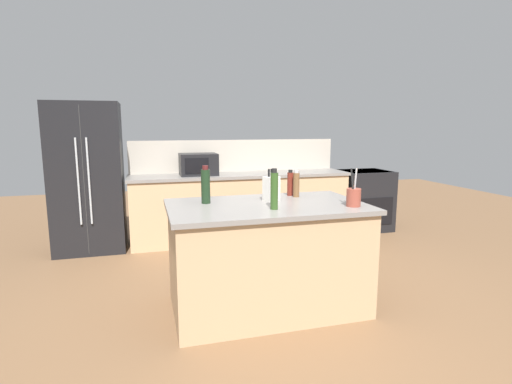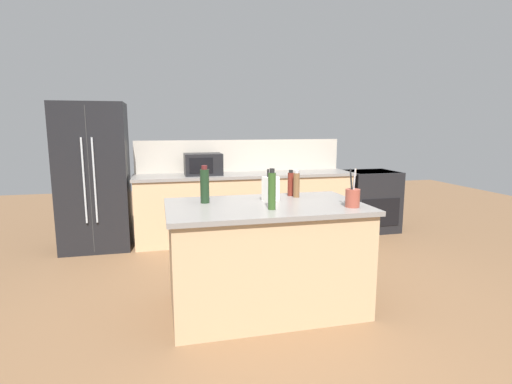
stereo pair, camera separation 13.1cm
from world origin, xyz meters
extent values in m
plane|color=brown|center=(0.00, 0.00, 0.00)|extent=(14.00, 14.00, 0.00)
cube|color=tan|center=(0.30, 2.20, 0.45)|extent=(3.04, 0.62, 0.90)
cube|color=gray|center=(0.30, 2.20, 0.92)|extent=(3.08, 0.66, 0.04)
cube|color=#B2A899|center=(0.30, 2.52, 1.17)|extent=(3.04, 0.03, 0.46)
cube|color=tan|center=(0.00, 0.00, 0.45)|extent=(1.63, 0.96, 0.90)
cube|color=gray|center=(0.00, 0.00, 0.92)|extent=(1.69, 1.02, 0.04)
cube|color=black|center=(-1.71, 2.25, 0.95)|extent=(0.86, 0.72, 1.90)
cube|color=#2D2D2D|center=(-1.71, 1.89, 0.95)|extent=(0.01, 0.00, 1.80)
cylinder|color=#ADB2B7|center=(-1.77, 1.87, 0.95)|extent=(0.02, 0.02, 1.04)
cylinder|color=#ADB2B7|center=(-1.65, 1.87, 0.95)|extent=(0.02, 0.02, 1.04)
cube|color=black|center=(2.26, 2.20, 0.46)|extent=(0.76, 0.64, 0.92)
cube|color=black|center=(2.26, 1.88, 0.35)|extent=(0.61, 0.01, 0.41)
cube|color=black|center=(2.26, 2.20, 0.91)|extent=(0.68, 0.58, 0.02)
cube|color=black|center=(-0.29, 2.20, 1.09)|extent=(0.50, 0.38, 0.29)
cube|color=black|center=(-0.34, 2.01, 1.09)|extent=(0.31, 0.01, 0.21)
cube|color=beige|center=(0.08, 0.14, 1.05)|extent=(0.16, 0.15, 0.22)
cylinder|color=black|center=(0.06, 0.13, 1.20)|extent=(0.02, 0.02, 0.07)
cylinder|color=black|center=(0.08, 0.14, 1.20)|extent=(0.02, 0.02, 0.07)
cylinder|color=brown|center=(0.11, 0.15, 1.20)|extent=(0.02, 0.02, 0.07)
cylinder|color=brown|center=(0.67, -0.28, 1.02)|extent=(0.12, 0.12, 0.15)
cylinder|color=olive|center=(0.69, -0.27, 1.17)|extent=(0.01, 0.05, 0.18)
cylinder|color=black|center=(0.65, -0.28, 1.17)|extent=(0.01, 0.05, 0.18)
cylinder|color=#B2B2B7|center=(0.67, -0.30, 1.17)|extent=(0.01, 0.03, 0.18)
cylinder|color=#2D4C1E|center=(-0.01, -0.21, 1.09)|extent=(0.06, 0.06, 0.30)
cylinder|color=black|center=(-0.01, -0.21, 1.25)|extent=(0.04, 0.04, 0.04)
cylinder|color=black|center=(-0.50, 0.19, 1.09)|extent=(0.08, 0.08, 0.29)
cylinder|color=#4C1919|center=(-0.50, 0.19, 1.25)|extent=(0.05, 0.05, 0.04)
cylinder|color=brown|center=(0.37, 0.26, 1.05)|extent=(0.06, 0.06, 0.23)
cylinder|color=#B2B2B7|center=(0.37, 0.26, 1.18)|extent=(0.04, 0.04, 0.03)
cylinder|color=maroon|center=(0.35, 0.35, 1.05)|extent=(0.06, 0.06, 0.22)
cylinder|color=black|center=(0.35, 0.35, 1.18)|extent=(0.04, 0.04, 0.03)
camera|label=1|loc=(-1.00, -3.22, 1.61)|focal=28.00mm
camera|label=2|loc=(-0.88, -3.25, 1.61)|focal=28.00mm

